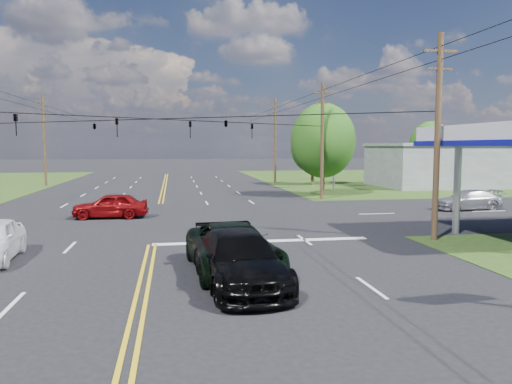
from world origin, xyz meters
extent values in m
plane|color=black|center=(0.00, 12.00, 0.00)|extent=(280.00, 280.00, 0.00)
cube|color=#1E3F14|center=(35.00, 44.00, 0.00)|extent=(46.00, 48.00, 0.03)
cube|color=silver|center=(5.00, 4.00, 0.00)|extent=(10.00, 0.50, 0.02)
cube|color=slate|center=(30.00, 32.00, 2.20)|extent=(14.00, 10.00, 4.40)
cylinder|color=#A5A5AA|center=(15.00, 4.50, 2.33)|extent=(0.36, 0.36, 4.65)
cylinder|color=#3C2D19|center=(13.00, 3.00, 4.75)|extent=(0.28, 0.28, 9.50)
cube|color=#3C2D19|center=(13.00, 3.00, 8.70)|extent=(1.60, 0.12, 0.12)
cube|color=#3C2D19|center=(13.00, 3.00, 7.90)|extent=(1.20, 0.10, 0.10)
cylinder|color=#3C2D19|center=(13.00, 21.00, 4.75)|extent=(0.28, 0.28, 9.50)
cube|color=#3C2D19|center=(13.00, 21.00, 8.70)|extent=(1.60, 0.12, 0.12)
cube|color=#3C2D19|center=(13.00, 21.00, 7.90)|extent=(1.20, 0.10, 0.10)
cylinder|color=#3C2D19|center=(-13.00, 40.00, 5.00)|extent=(0.28, 0.28, 10.00)
cube|color=#3C2D19|center=(-13.00, 40.00, 9.20)|extent=(1.60, 0.12, 0.12)
cube|color=#3C2D19|center=(-13.00, 40.00, 8.40)|extent=(1.20, 0.10, 0.10)
cylinder|color=#3C2D19|center=(13.00, 40.00, 5.00)|extent=(0.28, 0.28, 10.00)
cube|color=#3C2D19|center=(13.00, 40.00, 9.20)|extent=(1.60, 0.12, 0.12)
cube|color=#3C2D19|center=(13.00, 40.00, 8.40)|extent=(1.20, 0.10, 0.10)
imported|color=black|center=(-6.50, 7.50, 5.42)|extent=(0.17, 0.21, 1.05)
imported|color=black|center=(-2.08, 10.56, 5.42)|extent=(0.17, 0.21, 1.05)
imported|color=black|center=(2.08, 13.44, 5.42)|extent=(0.17, 0.21, 1.05)
imported|color=black|center=(6.50, 16.50, 5.42)|extent=(0.17, 0.21, 1.05)
imported|color=black|center=(-3.90, 14.70, 5.70)|extent=(1.24, 0.26, 0.50)
imported|color=black|center=(3.90, 9.30, 5.70)|extent=(1.24, 0.26, 0.50)
cylinder|color=black|center=(13.00, 10.00, 8.90)|extent=(0.04, 100.00, 0.04)
cylinder|color=black|center=(13.00, 10.00, 8.30)|extent=(0.04, 100.00, 0.04)
cylinder|color=#3C2D19|center=(14.00, 24.00, 1.65)|extent=(0.36, 0.36, 3.30)
ellipsoid|color=#1A4713|center=(14.00, 24.00, 4.88)|extent=(5.70, 5.70, 6.60)
cylinder|color=#3C2D19|center=(16.50, 36.00, 1.43)|extent=(0.36, 0.36, 2.86)
ellipsoid|color=#1A4713|center=(16.50, 36.00, 4.23)|extent=(4.94, 4.94, 5.72)
cylinder|color=#3C2D19|center=(34.00, 42.00, 1.54)|extent=(0.36, 0.36, 3.08)
ellipsoid|color=#1A4713|center=(34.00, 42.00, 4.55)|extent=(5.32, 5.32, 6.16)
imported|color=black|center=(3.00, -1.37, 0.84)|extent=(3.23, 6.21, 1.67)
imported|color=black|center=(3.00, -3.07, 0.84)|extent=(2.90, 6.02, 1.69)
imported|color=maroon|center=(-2.85, 13.00, 0.77)|extent=(4.58, 1.99, 1.54)
imported|color=#ADADB2|center=(21.04, 13.00, 0.69)|extent=(4.80, 2.04, 1.38)
cylinder|color=#A5A5AA|center=(17.00, 29.98, 3.66)|extent=(0.20, 0.20, 7.32)
cube|color=gold|center=(17.00, 29.98, 6.72)|extent=(1.99, 0.89, 1.01)
camera|label=1|loc=(0.98, -18.36, 4.41)|focal=35.00mm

